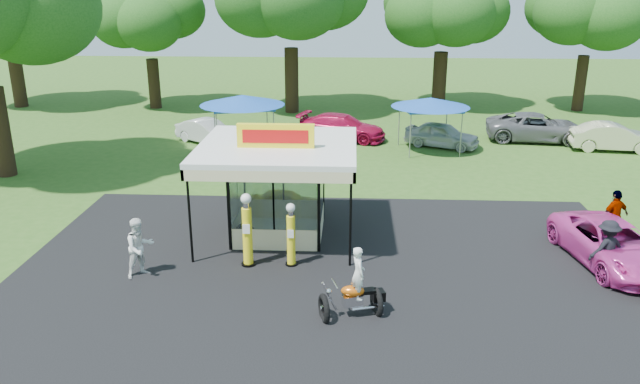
# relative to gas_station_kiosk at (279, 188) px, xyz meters

# --- Properties ---
(ground) EXTENTS (120.00, 120.00, 0.00)m
(ground) POSITION_rel_gas_station_kiosk_xyz_m (2.00, -4.99, -1.78)
(ground) COLOR #2E551A
(ground) RESTS_ON ground
(asphalt_apron) EXTENTS (20.00, 14.00, 0.04)m
(asphalt_apron) POSITION_rel_gas_station_kiosk_xyz_m (2.00, -2.99, -1.76)
(asphalt_apron) COLOR black
(asphalt_apron) RESTS_ON ground
(gas_station_kiosk) EXTENTS (5.40, 5.40, 4.18)m
(gas_station_kiosk) POSITION_rel_gas_station_kiosk_xyz_m (0.00, 0.00, 0.00)
(gas_station_kiosk) COLOR white
(gas_station_kiosk) RESTS_ON ground
(gas_pump_left) EXTENTS (0.46, 0.46, 2.46)m
(gas_pump_left) POSITION_rel_gas_station_kiosk_xyz_m (-0.70, -2.67, -0.61)
(gas_pump_left) COLOR black
(gas_pump_left) RESTS_ON ground
(gas_pump_right) EXTENTS (0.40, 0.40, 2.13)m
(gas_pump_right) POSITION_rel_gas_station_kiosk_xyz_m (0.67, -2.59, -0.76)
(gas_pump_right) COLOR black
(gas_pump_right) RESTS_ON ground
(motorcycle) EXTENTS (1.87, 1.28, 2.12)m
(motorcycle) POSITION_rel_gas_station_kiosk_xyz_m (2.71, -5.66, -0.96)
(motorcycle) COLOR black
(motorcycle) RESTS_ON ground
(spare_tires) EXTENTS (0.78, 0.50, 0.65)m
(spare_tires) POSITION_rel_gas_station_kiosk_xyz_m (-1.13, -0.65, -1.47)
(spare_tires) COLOR black
(spare_tires) RESTS_ON ground
(kiosk_car) EXTENTS (2.82, 1.13, 0.96)m
(kiosk_car) POSITION_rel_gas_station_kiosk_xyz_m (-0.00, 2.21, -1.30)
(kiosk_car) COLOR yellow
(kiosk_car) RESTS_ON ground
(pink_sedan) EXTENTS (3.09, 5.30, 1.39)m
(pink_sedan) POSITION_rel_gas_station_kiosk_xyz_m (10.95, -1.91, -1.09)
(pink_sedan) COLOR #DD3CA4
(pink_sedan) RESTS_ON ground
(spectator_west) EXTENTS (1.16, 1.16, 1.90)m
(spectator_west) POSITION_rel_gas_station_kiosk_xyz_m (-3.89, -3.53, -0.83)
(spectator_west) COLOR white
(spectator_west) RESTS_ON ground
(spectator_east_a) EXTENTS (1.34, 1.05, 1.82)m
(spectator_east_a) POSITION_rel_gas_station_kiosk_xyz_m (10.44, -2.76, -0.87)
(spectator_east_a) COLOR black
(spectator_east_a) RESTS_ON ground
(spectator_east_b) EXTENTS (1.21, 0.86, 1.90)m
(spectator_east_b) POSITION_rel_gas_station_kiosk_xyz_m (11.72, -0.03, -0.83)
(spectator_east_b) COLOR gray
(spectator_east_b) RESTS_ON ground
(bg_car_a) EXTENTS (4.10, 3.43, 1.32)m
(bg_car_a) POSITION_rel_gas_station_kiosk_xyz_m (-5.55, 13.09, -1.12)
(bg_car_a) COLOR white
(bg_car_a) RESTS_ON ground
(bg_car_b) EXTENTS (5.43, 3.46, 1.46)m
(bg_car_b) POSITION_rel_gas_station_kiosk_xyz_m (1.98, 14.28, -1.05)
(bg_car_b) COLOR #AD0D39
(bg_car_b) RESTS_ON ground
(bg_car_c) EXTENTS (4.34, 3.19, 1.37)m
(bg_car_c) POSITION_rel_gas_station_kiosk_xyz_m (7.49, 12.90, -1.10)
(bg_car_c) COLOR #BBBCC0
(bg_car_c) RESTS_ON ground
(bg_car_d) EXTENTS (5.96, 3.26, 1.58)m
(bg_car_d) POSITION_rel_gas_station_kiosk_xyz_m (13.10, 14.59, -0.99)
(bg_car_d) COLOR slate
(bg_car_d) RESTS_ON ground
(bg_car_e) EXTENTS (4.63, 2.07, 1.48)m
(bg_car_e) POSITION_rel_gas_station_kiosk_xyz_m (16.57, 12.63, -1.04)
(bg_car_e) COLOR beige
(bg_car_e) RESTS_ON ground
(tent_west) EXTENTS (4.42, 4.42, 3.09)m
(tent_west) POSITION_rel_gas_station_kiosk_xyz_m (-3.17, 11.16, 1.01)
(tent_west) COLOR gray
(tent_west) RESTS_ON ground
(tent_east) EXTENTS (4.13, 4.13, 2.89)m
(tent_east) POSITION_rel_gas_station_kiosk_xyz_m (6.66, 12.03, 0.83)
(tent_east) COLOR gray
(tent_east) RESTS_ON ground
(oak_far_a) EXTENTS (9.87, 9.87, 11.69)m
(oak_far_a) POSITION_rel_gas_station_kiosk_xyz_m (-21.54, 23.07, 5.66)
(oak_far_a) COLOR black
(oak_far_a) RESTS_ON ground
(oak_far_b) EXTENTS (8.08, 8.08, 9.64)m
(oak_far_b) POSITION_rel_gas_station_kiosk_xyz_m (-11.60, 23.13, 4.37)
(oak_far_b) COLOR black
(oak_far_b) RESTS_ON ground
(oak_far_d) EXTENTS (9.19, 9.19, 10.94)m
(oak_far_d) POSITION_rel_gas_station_kiosk_xyz_m (8.76, 24.44, 5.19)
(oak_far_d) COLOR black
(oak_far_d) RESTS_ON ground
(oak_far_e) EXTENTS (8.94, 8.94, 10.64)m
(oak_far_e) POSITION_rel_gas_station_kiosk_xyz_m (18.42, 23.70, 5.01)
(oak_far_e) COLOR black
(oak_far_e) RESTS_ON ground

